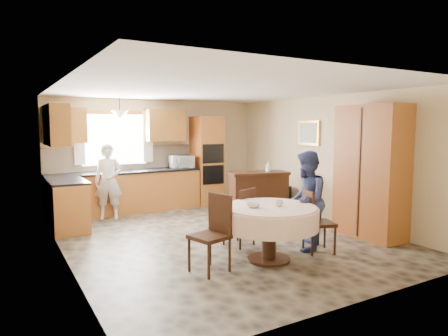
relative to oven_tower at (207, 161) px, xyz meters
The scene contains 36 objects.
floor 3.11m from the oven_tower, 113.15° to the right, with size 5.00×6.00×0.01m, color #71644F.
ceiling 3.26m from the oven_tower, 113.15° to the right, with size 5.00×6.00×0.01m, color white.
wall_back 1.21m from the oven_tower, 164.91° to the left, with size 5.00×0.02×2.50m, color tan.
wall_front 5.81m from the oven_tower, 101.43° to the right, with size 5.00×0.02×2.50m, color tan.
wall_left 4.54m from the oven_tower, 143.61° to the right, with size 0.02×6.00×2.50m, color tan.
wall_right 3.02m from the oven_tower, 63.35° to the right, with size 0.02×6.00×2.50m, color tan.
window 2.24m from the oven_tower, behind, with size 1.40×0.03×1.10m, color white.
curtain_left 2.97m from the oven_tower, behind, with size 0.22×0.02×1.15m, color white.
curtain_right 1.54m from the oven_tower, behind, with size 0.22×0.02×1.15m, color white.
base_cab_back 2.09m from the oven_tower, behind, with size 3.30×0.60×0.88m, color orange.
counter_back 2.01m from the oven_tower, behind, with size 3.30×0.64×0.04m, color black.
base_cab_left 3.52m from the oven_tower, 165.12° to the right, with size 0.60×1.20×0.88m, color orange.
counter_left 3.47m from the oven_tower, 165.12° to the right, with size 0.64×1.20×0.04m, color black.
backsplash 2.03m from the oven_tower, behind, with size 3.30×0.02×0.55m, color tan.
wall_cab_left 3.31m from the oven_tower, behind, with size 0.85×0.33×0.72m, color #A26C28.
wall_cab_right 1.32m from the oven_tower, behind, with size 0.90×0.33×0.72m, color #A26C28.
wall_cab_side 3.70m from the oven_tower, 165.67° to the right, with size 0.33×1.20×0.72m, color #A26C28.
oven_tower is the anchor object (origin of this frame).
oven_upper 0.37m from the oven_tower, 90.00° to the right, with size 0.56×0.01×0.45m, color black.
oven_lower 0.44m from the oven_tower, 90.00° to the right, with size 0.56×0.01×0.45m, color black.
pendant 2.40m from the oven_tower, behind, with size 0.36×0.36×0.18m, color beige.
sideboard 1.86m from the oven_tower, 79.48° to the right, with size 1.23×0.51×0.88m, color #3E1F11.
space_heater 2.04m from the oven_tower, 56.21° to the right, with size 0.40×0.28×0.56m, color black.
cupboard 4.11m from the oven_tower, 74.92° to the right, with size 0.59×1.18×2.25m, color orange.
dining_table 4.29m from the oven_tower, 105.77° to the right, with size 1.37×1.37×0.78m.
chair_left 4.55m from the oven_tower, 116.40° to the right, with size 0.53×0.53×1.00m.
chair_back 3.56m from the oven_tower, 108.40° to the right, with size 0.50×0.50×0.92m.
chair_right 4.19m from the oven_tower, 94.75° to the right, with size 0.52×0.52×0.95m.
framed_picture 2.59m from the oven_tower, 58.12° to the right, with size 0.06×0.63×0.52m.
microwave 0.69m from the oven_tower, behind, with size 0.53×0.36×0.30m, color silver.
person_sink 2.52m from the oven_tower, behind, with size 0.56×0.37×1.54m, color silver.
person_dining 3.98m from the oven_tower, 95.06° to the right, with size 0.74×0.58×1.52m, color navy.
bowl_sideboard 1.73m from the oven_tower, 90.91° to the right, with size 0.21×0.21×0.05m, color #B2B2B2.
bottle_sideboard 1.81m from the oven_tower, 72.02° to the right, with size 0.10×0.10×0.27m, color silver.
cup_table 4.33m from the oven_tower, 104.11° to the right, with size 0.11×0.11×0.09m, color #B2B2B2.
bowl_table 4.31m from the oven_tower, 109.01° to the right, with size 0.20×0.20×0.06m, color #B2B2B2.
Camera 1 is at (-3.29, -5.85, 1.89)m, focal length 32.00 mm.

